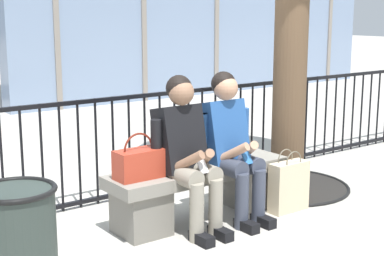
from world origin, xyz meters
name	(u,v)px	position (x,y,z in m)	size (l,w,h in m)	color
ground_plane	(199,218)	(0.00, 0.00, 0.00)	(60.00, 60.00, 0.00)	#B2ADA3
stone_bench	(199,187)	(0.00, 0.00, 0.27)	(1.60, 0.44, 0.45)	gray
seated_person_with_phone	(187,149)	(-0.22, -0.13, 0.65)	(0.52, 0.66, 1.21)	gray
seated_person_companion	(231,141)	(0.22, -0.13, 0.65)	(0.52, 0.66, 1.21)	#383D4C
handbag_on_bench	(139,163)	(-0.58, -0.01, 0.57)	(0.36, 0.19, 0.35)	#B23823
shopping_bag	(289,186)	(0.73, -0.31, 0.22)	(0.36, 0.14, 0.54)	beige
plaza_railing	(145,144)	(0.00, 0.83, 0.48)	(8.36, 0.04, 0.95)	black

